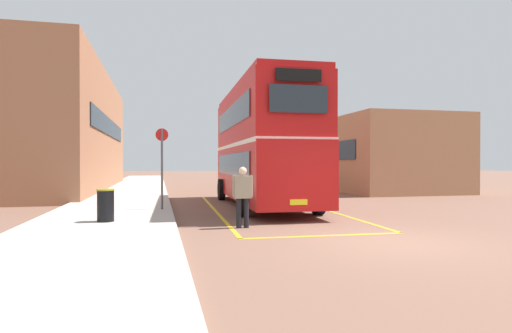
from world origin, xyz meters
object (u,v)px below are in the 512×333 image
(litter_bin, at_px, (106,205))
(bus_stop_sign, at_px, (162,161))
(double_decker_bus, at_px, (262,144))
(single_deck_bus, at_px, (265,164))
(pedestrian_boarding, at_px, (243,193))

(litter_bin, distance_m, bus_stop_sign, 3.45)
(bus_stop_sign, bearing_deg, double_decker_bus, 19.74)
(double_decker_bus, relative_size, single_deck_bus, 1.08)
(pedestrian_boarding, xyz_separation_m, litter_bin, (-3.64, 1.10, -0.36))
(single_deck_bus, bearing_deg, pedestrian_boarding, -105.93)
(single_deck_bus, height_order, pedestrian_boarding, single_deck_bus)
(double_decker_bus, height_order, bus_stop_sign, double_decker_bus)
(double_decker_bus, distance_m, bus_stop_sign, 4.26)
(double_decker_bus, distance_m, single_deck_bus, 18.23)
(single_deck_bus, xyz_separation_m, pedestrian_boarding, (-6.55, -22.94, -0.69))
(single_deck_bus, xyz_separation_m, litter_bin, (-10.19, -21.85, -1.05))
(double_decker_bus, relative_size, litter_bin, 11.31)
(single_deck_bus, relative_size, pedestrian_boarding, 5.66)
(single_deck_bus, relative_size, litter_bin, 10.45)
(single_deck_bus, distance_m, litter_bin, 24.13)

